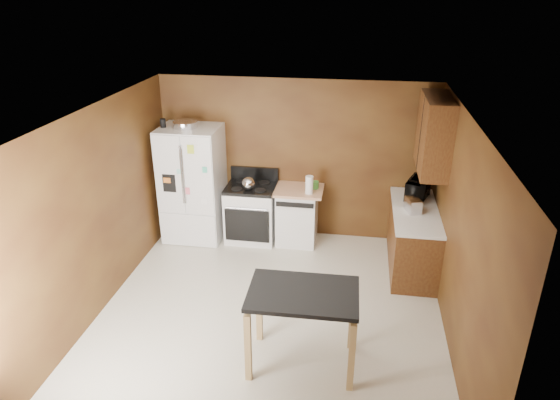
% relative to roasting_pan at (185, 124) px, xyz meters
% --- Properties ---
extents(floor, '(4.50, 4.50, 0.00)m').
position_rel_roasting_pan_xyz_m(floor, '(1.60, -1.88, -1.85)').
color(floor, beige).
rests_on(floor, ground).
extents(ceiling, '(4.50, 4.50, 0.00)m').
position_rel_roasting_pan_xyz_m(ceiling, '(1.60, -1.88, 0.65)').
color(ceiling, white).
rests_on(ceiling, ground).
extents(wall_back, '(4.20, 0.00, 4.20)m').
position_rel_roasting_pan_xyz_m(wall_back, '(1.60, 0.37, -0.60)').
color(wall_back, brown).
rests_on(wall_back, ground).
extents(wall_front, '(4.20, 0.00, 4.20)m').
position_rel_roasting_pan_xyz_m(wall_front, '(1.60, -4.13, -0.60)').
color(wall_front, brown).
rests_on(wall_front, ground).
extents(wall_left, '(0.00, 4.50, 4.50)m').
position_rel_roasting_pan_xyz_m(wall_left, '(-0.50, -1.88, -0.60)').
color(wall_left, brown).
rests_on(wall_left, ground).
extents(wall_right, '(0.00, 4.50, 4.50)m').
position_rel_roasting_pan_xyz_m(wall_right, '(3.70, -1.88, -0.60)').
color(wall_right, brown).
rests_on(wall_right, ground).
extents(roasting_pan, '(0.37, 0.37, 0.09)m').
position_rel_roasting_pan_xyz_m(roasting_pan, '(0.00, 0.00, 0.00)').
color(roasting_pan, silver).
rests_on(roasting_pan, refrigerator).
extents(pen_cup, '(0.08, 0.08, 0.13)m').
position_rel_roasting_pan_xyz_m(pen_cup, '(-0.32, -0.06, 0.02)').
color(pen_cup, black).
rests_on(pen_cup, refrigerator).
extents(kettle, '(0.20, 0.20, 0.20)m').
position_rel_roasting_pan_xyz_m(kettle, '(0.96, -0.11, -0.84)').
color(kettle, silver).
rests_on(kettle, gas_range).
extents(paper_towel, '(0.15, 0.15, 0.27)m').
position_rel_roasting_pan_xyz_m(paper_towel, '(1.87, -0.07, -0.82)').
color(paper_towel, white).
rests_on(paper_towel, dishwasher).
extents(green_canister, '(0.11, 0.11, 0.12)m').
position_rel_roasting_pan_xyz_m(green_canister, '(1.94, 0.13, -0.90)').
color(green_canister, green).
rests_on(green_canister, dishwasher).
extents(toaster, '(0.23, 0.30, 0.19)m').
position_rel_roasting_pan_xyz_m(toaster, '(3.34, -0.49, -0.85)').
color(toaster, silver).
rests_on(toaster, right_cabinets).
extents(microwave, '(0.47, 0.56, 0.27)m').
position_rel_roasting_pan_xyz_m(microwave, '(3.44, -0.00, -0.81)').
color(microwave, black).
rests_on(microwave, right_cabinets).
extents(refrigerator, '(0.90, 0.80, 1.80)m').
position_rel_roasting_pan_xyz_m(refrigerator, '(0.05, -0.01, -0.95)').
color(refrigerator, white).
rests_on(refrigerator, ground).
extents(gas_range, '(0.76, 0.68, 1.10)m').
position_rel_roasting_pan_xyz_m(gas_range, '(0.96, 0.05, -1.38)').
color(gas_range, white).
rests_on(gas_range, ground).
extents(dishwasher, '(0.78, 0.63, 0.89)m').
position_rel_roasting_pan_xyz_m(dishwasher, '(1.68, 0.07, -1.39)').
color(dishwasher, white).
rests_on(dishwasher, ground).
extents(right_cabinets, '(0.63, 1.58, 2.45)m').
position_rel_roasting_pan_xyz_m(right_cabinets, '(3.44, -0.40, -0.94)').
color(right_cabinets, brown).
rests_on(right_cabinets, ground).
extents(island, '(1.14, 0.77, 0.91)m').
position_rel_roasting_pan_xyz_m(island, '(2.09, -2.65, -1.09)').
color(island, black).
rests_on(island, ground).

